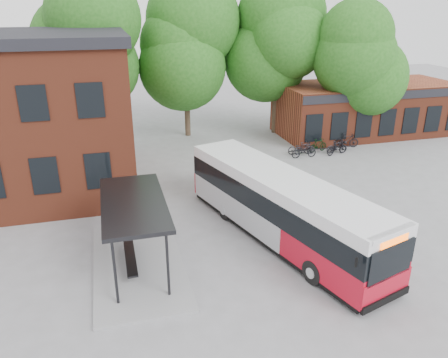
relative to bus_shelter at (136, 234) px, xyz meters
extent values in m
plane|color=slate|center=(4.50, 1.00, -1.45)|extent=(100.00, 100.00, 0.00)
imported|color=black|center=(12.12, 10.49, -0.98)|extent=(1.79, 0.64, 0.94)
imported|color=#292831|center=(12.47, 11.11, -1.01)|extent=(1.50, 0.50, 0.89)
imported|color=#222227|center=(12.17, 11.20, -0.99)|extent=(1.82, 0.83, 0.92)
imported|color=black|center=(13.60, 11.37, -0.96)|extent=(1.70, 0.93, 0.98)
imported|color=#25252C|center=(14.76, 10.73, -0.99)|extent=(1.56, 0.53, 0.92)
imported|color=black|center=(14.62, 10.50, -0.99)|extent=(1.85, 1.05, 0.92)
imported|color=black|center=(16.11, 11.76, -0.92)|extent=(1.83, 0.90, 1.06)
camera|label=1|loc=(-0.63, -15.42, 8.41)|focal=35.00mm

